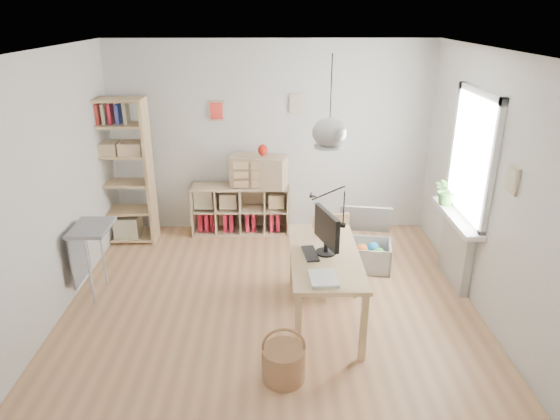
{
  "coord_description": "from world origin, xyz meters",
  "views": [
    {
      "loc": [
        0.04,
        -4.66,
        3.06
      ],
      "look_at": [
        0.1,
        0.3,
        1.05
      ],
      "focal_mm": 32.0,
      "sensor_mm": 36.0,
      "label": 1
    }
  ],
  "objects_px": {
    "desk": "(325,262)",
    "cube_shelf": "(239,212)",
    "drawer_chest": "(259,171)",
    "tall_bookshelf": "(120,166)",
    "chair": "(334,250)",
    "storage_chest": "(365,248)",
    "monitor": "(327,230)"
  },
  "relations": [
    {
      "from": "desk",
      "to": "cube_shelf",
      "type": "bearing_deg",
      "value": 114.61
    },
    {
      "from": "desk",
      "to": "drawer_chest",
      "type": "relative_size",
      "value": 1.95
    },
    {
      "from": "desk",
      "to": "tall_bookshelf",
      "type": "bearing_deg",
      "value": 142.99
    },
    {
      "from": "cube_shelf",
      "to": "chair",
      "type": "relative_size",
      "value": 1.58
    },
    {
      "from": "storage_chest",
      "to": "drawer_chest",
      "type": "xyz_separation_m",
      "value": [
        -1.36,
        1.03,
        0.71
      ]
    },
    {
      "from": "storage_chest",
      "to": "monitor",
      "type": "distance_m",
      "value": 1.52
    },
    {
      "from": "storage_chest",
      "to": "monitor",
      "type": "relative_size",
      "value": 1.67
    },
    {
      "from": "storage_chest",
      "to": "drawer_chest",
      "type": "distance_m",
      "value": 1.85
    },
    {
      "from": "storage_chest",
      "to": "drawer_chest",
      "type": "height_order",
      "value": "drawer_chest"
    },
    {
      "from": "tall_bookshelf",
      "to": "monitor",
      "type": "distance_m",
      "value": 3.24
    },
    {
      "from": "drawer_chest",
      "to": "tall_bookshelf",
      "type": "bearing_deg",
      "value": -157.47
    },
    {
      "from": "monitor",
      "to": "chair",
      "type": "bearing_deg",
      "value": 56.43
    },
    {
      "from": "desk",
      "to": "tall_bookshelf",
      "type": "height_order",
      "value": "tall_bookshelf"
    },
    {
      "from": "desk",
      "to": "cube_shelf",
      "type": "distance_m",
      "value": 2.48
    },
    {
      "from": "desk",
      "to": "tall_bookshelf",
      "type": "relative_size",
      "value": 0.75
    },
    {
      "from": "chair",
      "to": "drawer_chest",
      "type": "bearing_deg",
      "value": 105.21
    },
    {
      "from": "monitor",
      "to": "storage_chest",
      "type": "bearing_deg",
      "value": 43.63
    },
    {
      "from": "storage_chest",
      "to": "cube_shelf",
      "type": "bearing_deg",
      "value": 157.22
    },
    {
      "from": "desk",
      "to": "chair",
      "type": "distance_m",
      "value": 0.61
    },
    {
      "from": "tall_bookshelf",
      "to": "storage_chest",
      "type": "relative_size",
      "value": 2.34
    },
    {
      "from": "cube_shelf",
      "to": "drawer_chest",
      "type": "distance_m",
      "value": 0.71
    },
    {
      "from": "drawer_chest",
      "to": "monitor",
      "type": "bearing_deg",
      "value": -56.14
    },
    {
      "from": "desk",
      "to": "cube_shelf",
      "type": "relative_size",
      "value": 1.07
    },
    {
      "from": "cube_shelf",
      "to": "tall_bookshelf",
      "type": "xyz_separation_m",
      "value": [
        -1.56,
        -0.28,
        0.79
      ]
    },
    {
      "from": "storage_chest",
      "to": "desk",
      "type": "bearing_deg",
      "value": -108.55
    },
    {
      "from": "chair",
      "to": "drawer_chest",
      "type": "distance_m",
      "value": 1.9
    },
    {
      "from": "chair",
      "to": "monitor",
      "type": "distance_m",
      "value": 0.76
    },
    {
      "from": "chair",
      "to": "storage_chest",
      "type": "relative_size",
      "value": 1.04
    },
    {
      "from": "tall_bookshelf",
      "to": "storage_chest",
      "type": "xyz_separation_m",
      "value": [
        3.22,
        -0.79,
        -0.86
      ]
    },
    {
      "from": "cube_shelf",
      "to": "storage_chest",
      "type": "height_order",
      "value": "cube_shelf"
    },
    {
      "from": "drawer_chest",
      "to": "chair",
      "type": "bearing_deg",
      "value": -46.08
    },
    {
      "from": "tall_bookshelf",
      "to": "chair",
      "type": "distance_m",
      "value": 3.14
    }
  ]
}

